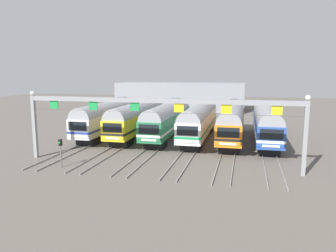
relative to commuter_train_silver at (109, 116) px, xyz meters
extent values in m
plane|color=#5B564F|center=(10.74, 0.00, -2.69)|extent=(160.00, 160.00, 0.00)
cube|color=gray|center=(-0.72, 17.00, -2.61)|extent=(0.07, 70.00, 0.15)
cube|color=gray|center=(0.72, 17.00, -2.61)|extent=(0.07, 70.00, 0.15)
cube|color=gray|center=(3.58, 17.00, -2.61)|extent=(0.07, 70.00, 0.15)
cube|color=gray|center=(5.01, 17.00, -2.61)|extent=(0.07, 70.00, 0.15)
cube|color=gray|center=(7.87, 17.00, -2.61)|extent=(0.07, 70.00, 0.15)
cube|color=gray|center=(9.31, 17.00, -2.61)|extent=(0.07, 70.00, 0.15)
cube|color=gray|center=(12.16, 17.00, -2.61)|extent=(0.07, 70.00, 0.15)
cube|color=gray|center=(13.60, 17.00, -2.61)|extent=(0.07, 70.00, 0.15)
cube|color=gray|center=(16.46, 17.00, -2.61)|extent=(0.07, 70.00, 0.15)
cube|color=gray|center=(17.89, 17.00, -2.61)|extent=(0.07, 70.00, 0.15)
cube|color=gray|center=(20.75, 17.00, -2.61)|extent=(0.07, 70.00, 0.15)
cube|color=gray|center=(22.19, 17.00, -2.61)|extent=(0.07, 70.00, 0.15)
cube|color=silver|center=(0.00, 0.00, -0.46)|extent=(2.85, 18.00, 2.35)
cube|color=navy|center=(0.00, 0.00, -0.82)|extent=(2.88, 18.02, 0.28)
cylinder|color=gray|center=(0.00, 0.00, 0.71)|extent=(2.74, 17.64, 2.74)
cube|color=black|center=(0.00, -9.02, 0.01)|extent=(2.28, 0.06, 1.03)
cube|color=silver|center=(0.00, -9.02, -1.21)|extent=(1.71, 0.05, 0.24)
cube|color=black|center=(0.00, -6.30, -2.16)|extent=(2.28, 2.60, 1.05)
cube|color=black|center=(0.00, 6.30, -2.16)|extent=(2.28, 2.60, 1.05)
cube|color=#4C4C51|center=(0.00, 5.04, 2.26)|extent=(1.10, 1.10, 0.20)
cube|color=gold|center=(4.29, 0.00, -0.46)|extent=(2.85, 18.00, 2.35)
cube|color=black|center=(4.29, 0.00, -0.82)|extent=(2.88, 18.02, 0.28)
cylinder|color=gray|center=(4.29, 0.00, 0.71)|extent=(2.74, 17.64, 2.74)
cube|color=black|center=(4.29, -9.02, 0.01)|extent=(2.28, 0.06, 1.03)
cube|color=silver|center=(4.29, -9.02, -1.21)|extent=(1.71, 0.05, 0.24)
cube|color=black|center=(4.29, -6.30, -2.16)|extent=(2.28, 2.60, 1.05)
cube|color=black|center=(4.29, 6.30, -2.16)|extent=(2.28, 2.60, 1.05)
cube|color=#236B42|center=(8.59, 0.00, -0.46)|extent=(2.85, 18.00, 2.35)
cube|color=silver|center=(8.59, 0.00, -0.82)|extent=(2.88, 18.02, 0.28)
cylinder|color=gray|center=(8.59, 0.00, 0.71)|extent=(2.74, 17.64, 2.74)
cube|color=black|center=(8.59, -9.02, 0.01)|extent=(2.28, 0.06, 1.03)
cube|color=silver|center=(8.59, -9.02, -1.21)|extent=(1.71, 0.05, 0.24)
cube|color=black|center=(8.59, -6.30, -2.16)|extent=(2.28, 2.60, 1.05)
cube|color=black|center=(8.59, 6.30, -2.16)|extent=(2.28, 2.60, 1.05)
cube|color=#4C4C51|center=(8.59, 5.04, 2.26)|extent=(1.10, 1.10, 0.20)
cube|color=white|center=(12.88, 0.00, -0.46)|extent=(2.85, 18.00, 2.35)
cube|color=#198C4C|center=(12.88, 0.00, -0.82)|extent=(2.88, 18.02, 0.28)
cylinder|color=gray|center=(12.88, 0.00, 0.71)|extent=(2.74, 17.64, 2.74)
cube|color=black|center=(12.88, -9.02, 0.01)|extent=(2.28, 0.06, 1.03)
cube|color=silver|center=(12.88, -9.02, -1.21)|extent=(1.71, 0.05, 0.24)
cube|color=black|center=(12.88, -6.30, -2.16)|extent=(2.28, 2.60, 1.05)
cube|color=black|center=(12.88, 6.30, -2.16)|extent=(2.28, 2.60, 1.05)
cube|color=orange|center=(17.18, 0.00, -0.46)|extent=(2.85, 18.00, 2.35)
cube|color=black|center=(17.18, 0.00, -0.82)|extent=(2.88, 18.02, 0.28)
cylinder|color=gray|center=(17.18, 0.00, 0.71)|extent=(2.74, 17.64, 2.74)
cube|color=black|center=(17.18, -9.02, 0.01)|extent=(2.28, 0.06, 1.03)
cube|color=silver|center=(17.18, -9.02, -1.21)|extent=(1.71, 0.05, 0.24)
cube|color=black|center=(17.18, -6.30, -2.16)|extent=(2.28, 2.60, 1.05)
cube|color=black|center=(17.18, 6.30, -2.16)|extent=(2.28, 2.60, 1.05)
cube|color=#4C4C51|center=(17.18, 5.04, 2.26)|extent=(1.10, 1.10, 0.20)
cube|color=#284C9E|center=(21.47, 0.00, -0.46)|extent=(2.85, 18.00, 2.35)
cube|color=white|center=(21.47, 0.00, -0.82)|extent=(2.88, 18.02, 0.28)
cylinder|color=gray|center=(21.47, 0.00, 0.71)|extent=(2.74, 17.64, 2.74)
cube|color=black|center=(21.47, -9.02, 0.01)|extent=(2.28, 0.06, 1.03)
cube|color=silver|center=(21.47, -9.02, -1.21)|extent=(1.71, 0.05, 0.24)
cube|color=black|center=(21.47, -6.30, -2.16)|extent=(2.28, 2.60, 1.05)
cube|color=black|center=(21.47, 6.30, -2.16)|extent=(2.28, 2.60, 1.05)
cube|color=#4C4C51|center=(21.47, 5.04, 2.26)|extent=(1.10, 1.10, 0.20)
cube|color=gray|center=(-2.40, -13.50, 0.56)|extent=(0.36, 0.36, 6.50)
cube|color=gray|center=(23.87, -13.50, 0.56)|extent=(0.36, 0.36, 6.50)
cube|color=gray|center=(10.74, -13.50, 3.56)|extent=(26.27, 0.32, 0.44)
cube|color=#198C3F|center=(0.00, -13.50, 2.94)|extent=(0.90, 0.08, 0.80)
cube|color=#198C3F|center=(4.29, -13.50, 2.94)|extent=(0.90, 0.08, 0.80)
cube|color=#198C3F|center=(8.59, -13.50, 2.94)|extent=(0.90, 0.08, 0.80)
cube|color=yellow|center=(12.88, -13.50, 2.94)|extent=(0.90, 0.08, 0.80)
cube|color=yellow|center=(17.18, -13.50, 2.94)|extent=(0.90, 0.08, 0.80)
cube|color=yellow|center=(21.47, -13.50, 2.94)|extent=(0.90, 0.08, 0.80)
sphere|color=white|center=(-2.40, -13.50, 4.06)|extent=(0.44, 0.44, 0.44)
sphere|color=white|center=(23.87, -13.50, 4.06)|extent=(0.44, 0.44, 0.44)
cylinder|color=#3F382D|center=(10.74, -13.50, 2.46)|extent=(26.27, 0.03, 0.03)
cylinder|color=#59595E|center=(2.15, -16.14, -1.32)|extent=(0.12, 0.12, 2.74)
cube|color=black|center=(2.15, -16.14, -0.29)|extent=(0.28, 0.24, 0.60)
sphere|color=green|center=(2.15, -16.28, -0.29)|extent=(0.18, 0.18, 0.18)
cube|color=gray|center=(3.61, 34.01, 0.52)|extent=(29.77, 10.00, 6.41)
camera|label=1|loc=(18.86, -42.73, 6.15)|focal=34.92mm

